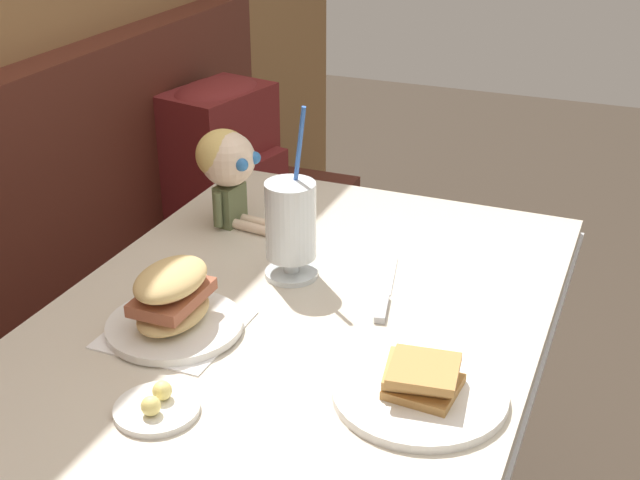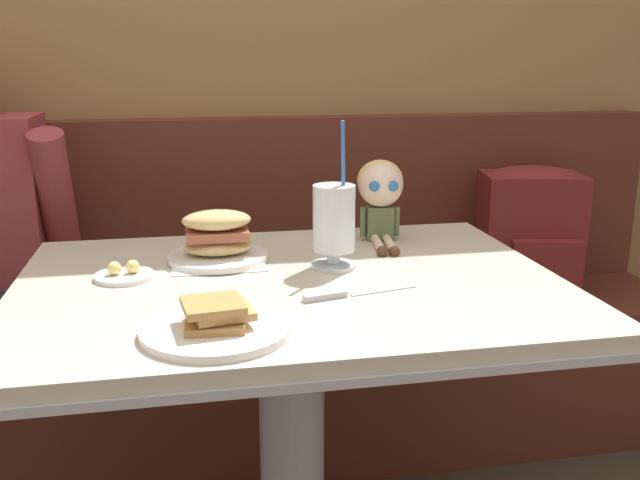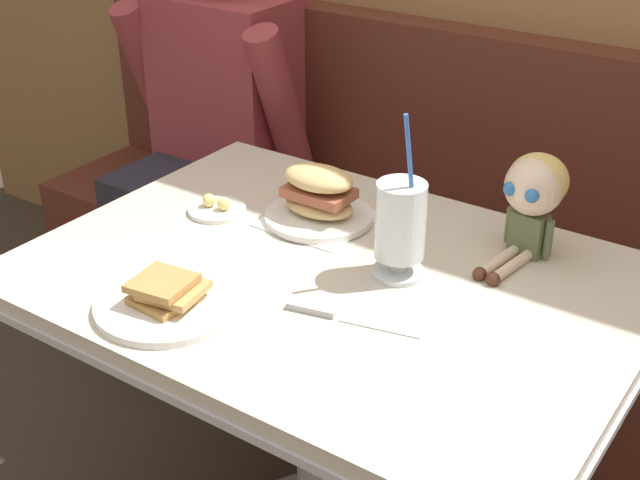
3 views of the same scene
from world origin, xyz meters
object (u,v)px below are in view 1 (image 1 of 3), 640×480
at_px(milkshake_glass, 291,225).
at_px(backpack, 222,149).
at_px(butter_saucer, 157,407).
at_px(sandwich_plate, 173,305).
at_px(butter_knife, 384,299).
at_px(seated_doll, 228,164).
at_px(toast_plate, 420,388).

relative_size(milkshake_glass, backpack, 0.78).
bearing_deg(butter_saucer, milkshake_glass, -1.34).
bearing_deg(sandwich_plate, butter_saucer, -155.70).
xyz_separation_m(butter_knife, seated_doll, (0.18, 0.39, 0.12)).
height_order(toast_plate, butter_knife, toast_plate).
height_order(toast_plate, milkshake_glass, milkshake_glass).
distance_m(milkshake_glass, butter_knife, 0.21).
bearing_deg(milkshake_glass, seated_doll, 52.16).
relative_size(toast_plate, butter_knife, 1.07).
bearing_deg(toast_plate, sandwich_plate, 86.71).
height_order(milkshake_glass, butter_knife, milkshake_glass).
height_order(butter_saucer, butter_knife, butter_saucer).
distance_m(toast_plate, butter_knife, 0.28).
distance_m(sandwich_plate, backpack, 1.09).
xyz_separation_m(butter_saucer, seated_doll, (0.60, 0.20, 0.12)).
height_order(butter_saucer, backpack, backpack).
distance_m(milkshake_glass, sandwich_plate, 0.27).
relative_size(sandwich_plate, backpack, 0.54).
bearing_deg(seated_doll, toast_plate, -129.10).
height_order(sandwich_plate, butter_knife, sandwich_plate).
bearing_deg(butter_knife, seated_doll, 64.60).
distance_m(milkshake_glass, backpack, 0.94).
bearing_deg(butter_knife, sandwich_plate, 127.54).
distance_m(sandwich_plate, butter_knife, 0.36).
xyz_separation_m(milkshake_glass, seated_doll, (0.16, 0.21, 0.03)).
xyz_separation_m(sandwich_plate, seated_doll, (0.40, 0.11, 0.08)).
relative_size(butter_saucer, backpack, 0.30).
bearing_deg(butter_knife, milkshake_glass, 82.28).
relative_size(milkshake_glass, butter_knife, 1.35).
relative_size(milkshake_glass, sandwich_plate, 1.43).
height_order(toast_plate, sandwich_plate, sandwich_plate).
bearing_deg(milkshake_glass, sandwich_plate, 157.86).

